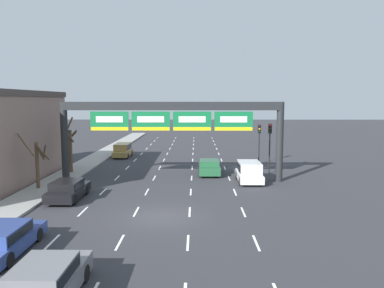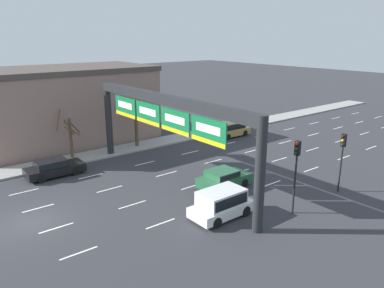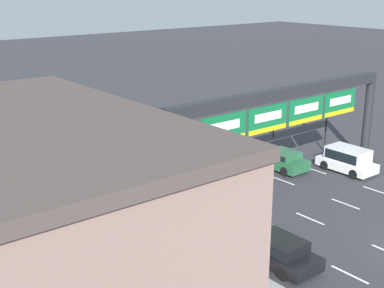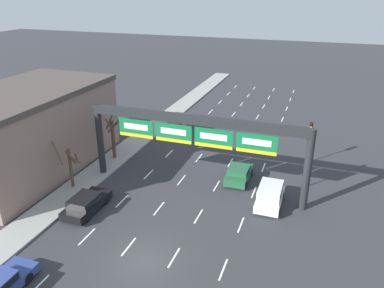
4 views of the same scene
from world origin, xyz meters
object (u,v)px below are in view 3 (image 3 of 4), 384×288
car_green (282,159)px  car_black (277,250)px  traffic_light_mid_block (327,110)px  tree_bare_closest (119,173)px  tree_bare_second (188,218)px  traffic_light_near_gantry (275,102)px  suv_white (348,159)px  sign_gantry (284,112)px  suv_gold (82,149)px

car_green → car_black: (-10.08, -8.82, -0.01)m
car_green → traffic_light_mid_block: size_ratio=0.84×
traffic_light_mid_block → tree_bare_closest: 18.64m
car_black → tree_bare_closest: 9.89m
car_green → tree_bare_second: bearing=-155.1°
traffic_light_mid_block → car_black: bearing=-149.0°
traffic_light_mid_block → tree_bare_second: (-18.89, -6.75, -1.03)m
car_green → traffic_light_near_gantry: 8.44m
traffic_light_near_gantry → tree_bare_closest: (-18.54, -5.47, -0.49)m
car_green → tree_bare_closest: bearing=178.0°
tree_bare_closest → suv_white: bearing=-12.6°
tree_bare_closest → car_green: bearing=-2.0°
traffic_light_near_gantry → tree_bare_second: bearing=-147.3°
car_green → tree_bare_second: tree_bare_second is taller
traffic_light_near_gantry → tree_bare_closest: 19.33m
sign_gantry → car_green: sign_gantry is taller
sign_gantry → tree_bare_closest: sign_gantry is taller
tree_bare_closest → traffic_light_near_gantry: bearing=16.4°
traffic_light_mid_block → suv_white: bearing=-122.4°
car_green → suv_gold: bearing=133.6°
suv_white → traffic_light_mid_block: 5.09m
sign_gantry → car_green: (3.25, 2.84, -4.44)m
tree_bare_second → car_green: bearing=24.9°
tree_bare_closest → tree_bare_second: 6.61m
suv_gold → sign_gantry: bearing=-63.1°
car_black → tree_bare_closest: tree_bare_closest is taller
traffic_light_near_gantry → suv_white: bearing=-104.3°
car_green → traffic_light_near_gantry: bearing=46.8°
sign_gantry → car_black: 10.11m
sign_gantry → traffic_light_near_gantry: size_ratio=4.42×
traffic_light_near_gantry → tree_bare_second: tree_bare_second is taller
car_green → suv_white: bearing=-44.6°
suv_gold → tree_bare_second: size_ratio=1.01×
suv_gold → traffic_light_mid_block: 18.77m
tree_bare_closest → suv_gold: bearing=74.0°
car_green → sign_gantry: bearing=-138.9°
car_green → tree_bare_closest: (-12.98, 0.45, 1.80)m
car_green → suv_white: 4.55m
suv_gold → tree_bare_closest: 10.67m
car_black → tree_bare_second: 4.44m
car_black → traffic_light_mid_block: bearing=31.0°
traffic_light_mid_block → traffic_light_near_gantry: bearing=90.9°
tree_bare_second → suv_white: bearing=10.2°
sign_gantry → suv_white: 7.75m
car_black → tree_bare_closest: size_ratio=0.87×
car_green → traffic_light_near_gantry: size_ratio=0.93×
car_green → tree_bare_closest: 13.11m
suv_white → traffic_light_near_gantry: (2.32, 9.11, 2.08)m
suv_white → sign_gantry: bearing=177.0°
car_black → suv_white: (13.31, 5.64, 0.23)m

